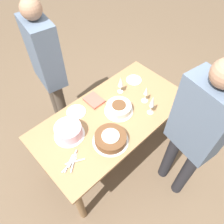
# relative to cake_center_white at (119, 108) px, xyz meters

# --- Properties ---
(ground_plane) EXTENTS (12.00, 12.00, 0.00)m
(ground_plane) POSITION_rel_cake_center_white_xyz_m (-0.09, 0.01, -0.78)
(ground_plane) COLOR brown
(dining_table) EXTENTS (1.59, 0.80, 0.73)m
(dining_table) POSITION_rel_cake_center_white_xyz_m (-0.09, 0.01, -0.15)
(dining_table) COLOR #9E754C
(dining_table) RESTS_ON ground_plane
(cake_center_white) EXTENTS (0.29, 0.29, 0.10)m
(cake_center_white) POSITION_rel_cake_center_white_xyz_m (0.00, 0.00, 0.00)
(cake_center_white) COLOR white
(cake_center_white) RESTS_ON dining_table
(cake_front_chocolate) EXTENTS (0.33, 0.33, 0.09)m
(cake_front_chocolate) POSITION_rel_cake_center_white_xyz_m (-0.30, -0.20, -0.00)
(cake_front_chocolate) COLOR white
(cake_front_chocolate) RESTS_ON dining_table
(cake_back_decorated) EXTENTS (0.28, 0.28, 0.12)m
(cake_back_decorated) POSITION_rel_cake_center_white_xyz_m (-0.53, 0.11, 0.02)
(cake_back_decorated) COLOR white
(cake_back_decorated) RESTS_ON dining_table
(wine_glass_near) EXTENTS (0.06, 0.06, 0.20)m
(wine_glass_near) POSITION_rel_cake_center_white_xyz_m (0.20, 0.18, 0.09)
(wine_glass_near) COLOR silver
(wine_glass_near) RESTS_ON dining_table
(wine_glass_far) EXTENTS (0.06, 0.06, 0.23)m
(wine_glass_far) POSITION_rel_cake_center_white_xyz_m (0.21, -0.23, 0.11)
(wine_glass_far) COLOR silver
(wine_glass_far) RESTS_ON dining_table
(wine_glass_extra) EXTENTS (0.07, 0.07, 0.19)m
(wine_glass_extra) POSITION_rel_cake_center_white_xyz_m (0.29, -0.09, 0.08)
(wine_glass_extra) COLOR silver
(wine_glass_extra) RESTS_ON dining_table
(dessert_plate_left) EXTENTS (0.19, 0.19, 0.01)m
(dessert_plate_left) POSITION_rel_cake_center_white_xyz_m (-0.32, 0.28, -0.04)
(dessert_plate_left) COLOR silver
(dessert_plate_left) RESTS_ON dining_table
(dessert_plate_right) EXTENTS (0.17, 0.17, 0.01)m
(dessert_plate_right) POSITION_rel_cake_center_white_xyz_m (0.44, 0.20, -0.04)
(dessert_plate_right) COLOR silver
(dessert_plate_right) RESTS_ON dining_table
(fork_pile) EXTENTS (0.22, 0.14, 0.02)m
(fork_pile) POSITION_rel_cake_center_white_xyz_m (-0.68, -0.13, -0.03)
(fork_pile) COLOR silver
(fork_pile) RESTS_ON dining_table
(napkin_stack) EXTENTS (0.15, 0.19, 0.03)m
(napkin_stack) POSITION_rel_cake_center_white_xyz_m (-0.10, 0.27, -0.03)
(napkin_stack) COLOR #B75B4C
(napkin_stack) RESTS_ON dining_table
(person_cutting) EXTENTS (0.28, 0.43, 1.69)m
(person_cutting) POSITION_rel_cake_center_white_xyz_m (0.13, -0.71, 0.24)
(person_cutting) COLOR #232328
(person_cutting) RESTS_ON ground_plane
(person_watching) EXTENTS (0.28, 0.43, 1.66)m
(person_watching) POSITION_rel_cake_center_white_xyz_m (-0.26, 0.78, 0.23)
(person_watching) COLOR #4C4238
(person_watching) RESTS_ON ground_plane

